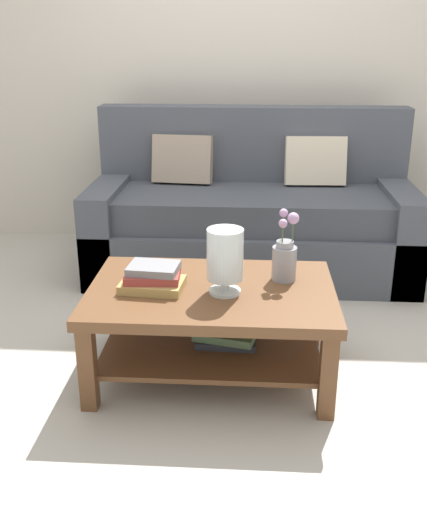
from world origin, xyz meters
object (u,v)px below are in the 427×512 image
book_stack_main (153,278)px  couch (251,217)px  glass_hurricane_vase (225,257)px  coffee_table (212,312)px  flower_pitcher (285,257)px

book_stack_main → couch: bearing=72.7°
glass_hurricane_vase → couch: bearing=85.5°
couch → coffee_table: bearing=-97.0°
book_stack_main → glass_hurricane_vase: 0.35m
couch → book_stack_main: (-0.44, -1.40, 0.12)m
couch → flower_pitcher: 1.29m
glass_hurricane_vase → flower_pitcher: (0.27, 0.17, -0.06)m
book_stack_main → glass_hurricane_vase: (0.33, -0.03, 0.12)m
coffee_table → flower_pitcher: size_ratio=3.33×
flower_pitcher → book_stack_main: bearing=-166.7°
couch → coffee_table: couch is taller
glass_hurricane_vase → flower_pitcher: 0.32m
couch → coffee_table: size_ratio=1.88×
coffee_table → book_stack_main: (-0.27, -0.02, 0.17)m
book_stack_main → flower_pitcher: bearing=13.3°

